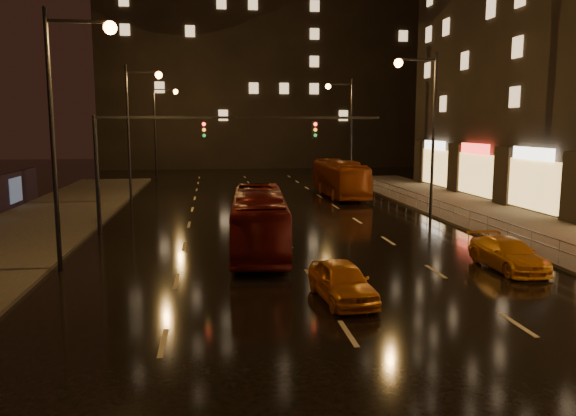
{
  "coord_description": "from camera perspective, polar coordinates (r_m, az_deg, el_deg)",
  "views": [
    {
      "loc": [
        -3.64,
        -10.43,
        5.67
      ],
      "look_at": [
        -0.72,
        10.94,
        2.5
      ],
      "focal_mm": 35.0,
      "sensor_mm": 36.0,
      "label": 1
    }
  ],
  "objects": [
    {
      "name": "ground",
      "position": [
        31.16,
        -0.94,
        -2.12
      ],
      "size": [
        140.0,
        140.0,
        0.0
      ],
      "primitive_type": "plane",
      "color": "black",
      "rests_on": "ground"
    },
    {
      "name": "sidewalk_right",
      "position": [
        31.17,
        25.79,
        -2.82
      ],
      "size": [
        7.0,
        70.0,
        0.15
      ],
      "primitive_type": "cube",
      "color": "#38332D",
      "rests_on": "ground"
    },
    {
      "name": "building_distant",
      "position": [
        83.69,
        -2.56,
        16.83
      ],
      "size": [
        44.0,
        16.0,
        36.0
      ],
      "primitive_type": "cube",
      "color": "black",
      "rests_on": "ground"
    },
    {
      "name": "traffic_signal",
      "position": [
        30.47,
        -10.51,
        6.47
      ],
      "size": [
        15.31,
        0.32,
        6.2
      ],
      "color": "black",
      "rests_on": "ground"
    },
    {
      "name": "railing_right",
      "position": [
        31.98,
        17.98,
        -0.63
      ],
      "size": [
        0.05,
        56.0,
        1.0
      ],
      "color": "#99999E",
      "rests_on": "sidewalk_right"
    },
    {
      "name": "bus_red",
      "position": [
        25.55,
        -2.95,
        -1.32
      ],
      "size": [
        3.01,
        10.03,
        2.76
      ],
      "primitive_type": "imported",
      "rotation": [
        0.0,
        0.0,
        -0.07
      ],
      "color": "#530E0B",
      "rests_on": "ground"
    },
    {
      "name": "bus_curb",
      "position": [
        45.44,
        5.28,
        2.99
      ],
      "size": [
        2.54,
        10.39,
        2.89
      ],
      "primitive_type": "imported",
      "rotation": [
        0.0,
        0.0,
        0.01
      ],
      "color": "#8E370E",
      "rests_on": "ground"
    },
    {
      "name": "taxi_near",
      "position": [
        18.52,
        5.49,
        -7.41
      ],
      "size": [
        1.88,
        3.92,
        1.29
      ],
      "primitive_type": "imported",
      "rotation": [
        0.0,
        0.0,
        0.09
      ],
      "color": "orange",
      "rests_on": "ground"
    },
    {
      "name": "taxi_far",
      "position": [
        24.05,
        21.46,
        -4.37
      ],
      "size": [
        1.85,
        4.27,
        1.22
      ],
      "primitive_type": "imported",
      "rotation": [
        0.0,
        0.0,
        0.03
      ],
      "color": "orange",
      "rests_on": "ground"
    }
  ]
}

